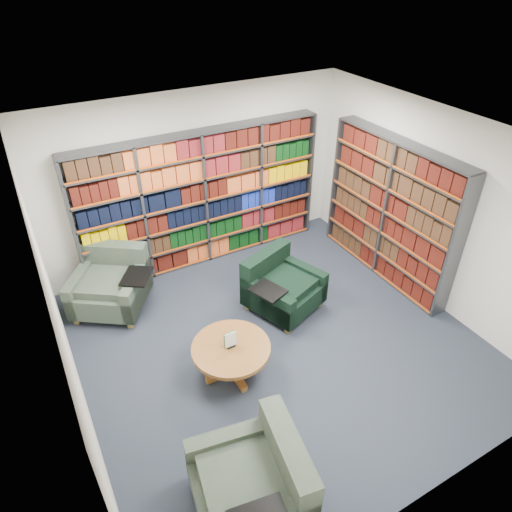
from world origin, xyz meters
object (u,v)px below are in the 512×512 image
coffee_table (231,352)px  chair_green_right (279,287)px  chair_teal_front (258,484)px  chair_teal_left (112,284)px

coffee_table → chair_green_right: bearing=34.9°
coffee_table → chair_teal_front: bearing=-107.8°
coffee_table → chair_teal_left: bearing=114.0°
chair_teal_left → chair_green_right: bearing=-30.1°
chair_teal_left → chair_green_right: size_ratio=1.10×
chair_teal_front → coffee_table: (0.51, 1.59, 0.00)m
chair_green_right → chair_teal_front: (-1.71, -2.43, 0.02)m
chair_green_right → chair_teal_front: chair_teal_front is taller
chair_teal_left → coffee_table: (0.92, -2.07, 0.01)m
chair_green_right → chair_teal_front: 2.97m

